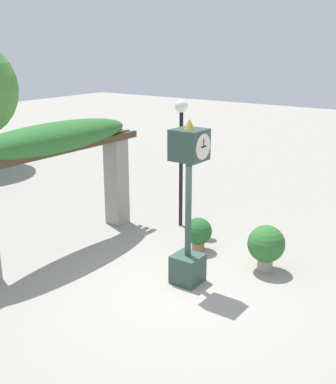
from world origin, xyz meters
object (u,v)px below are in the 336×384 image
at_px(pedestal_clock, 188,203).
at_px(lamp_post, 181,136).
at_px(potted_plant_near_left, 266,245).
at_px(potted_plant_near_right, 198,232).

xyz_separation_m(pedestal_clock, lamp_post, (2.65, 1.96, 0.75)).
bearing_deg(potted_plant_near_left, pedestal_clock, 142.55).
distance_m(potted_plant_near_right, lamp_post, 2.65).
relative_size(potted_plant_near_left, lamp_post, 0.30).
xyz_separation_m(pedestal_clock, potted_plant_near_left, (1.43, -1.10, -1.13)).
relative_size(pedestal_clock, potted_plant_near_left, 3.28).
relative_size(potted_plant_near_right, lamp_post, 0.24).
distance_m(pedestal_clock, lamp_post, 3.38).
relative_size(potted_plant_near_left, potted_plant_near_right, 1.26).
bearing_deg(potted_plant_near_left, lamp_post, 68.30).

